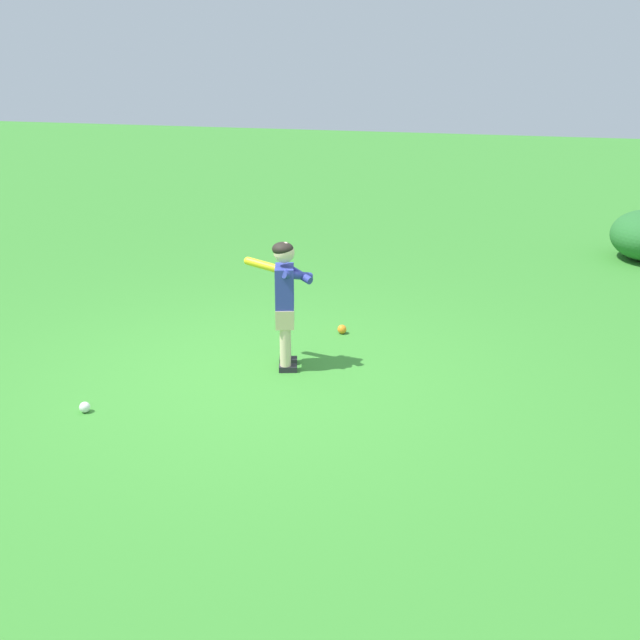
% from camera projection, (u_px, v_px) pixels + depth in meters
% --- Properties ---
extents(ground_plane, '(40.00, 40.00, 0.00)m').
position_uv_depth(ground_plane, '(256.00, 377.00, 6.34)').
color(ground_plane, '#38842D').
extents(child_batter, '(0.31, 0.63, 1.08)m').
position_uv_depth(child_batter, '(284.00, 293.00, 6.33)').
color(child_batter, '#232328').
rests_on(child_batter, ground).
extents(play_ball_center_lawn, '(0.09, 0.09, 0.09)m').
position_uv_depth(play_ball_center_lawn, '(342.00, 329.00, 7.30)').
color(play_ball_center_lawn, orange).
rests_on(play_ball_center_lawn, ground).
extents(play_ball_midfield, '(0.08, 0.08, 0.08)m').
position_uv_depth(play_ball_midfield, '(85.00, 407.00, 5.71)').
color(play_ball_midfield, white).
rests_on(play_ball_midfield, ground).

